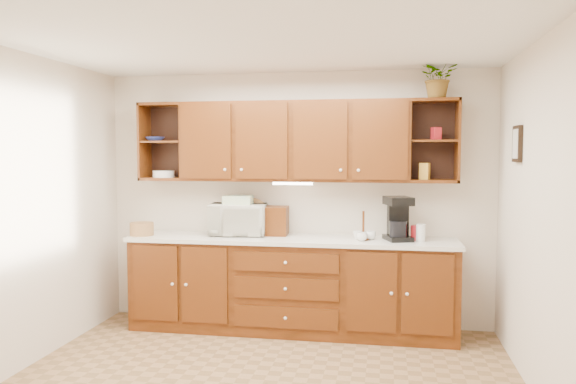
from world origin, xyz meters
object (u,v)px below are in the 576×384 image
at_px(coffee_maker, 398,219).
at_px(potted_plant, 439,78).
at_px(microwave, 238,219).
at_px(bread_box, 267,221).

xyz_separation_m(coffee_maker, potted_plant, (0.36, 0.07, 1.34)).
bearing_deg(coffee_maker, microwave, 159.14).
bearing_deg(coffee_maker, bread_box, 156.39).
distance_m(bread_box, potted_plant, 2.18).
relative_size(bread_box, coffee_maker, 0.99).
height_order(microwave, bread_box, microwave).
xyz_separation_m(bread_box, potted_plant, (1.67, -0.05, 1.40)).
relative_size(microwave, coffee_maker, 1.36).
relative_size(coffee_maker, potted_plant, 1.07).
relative_size(microwave, bread_box, 1.37).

